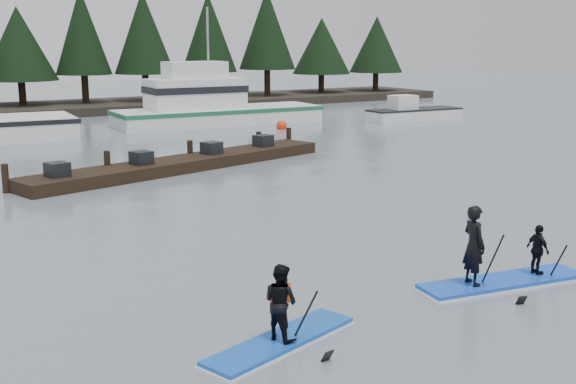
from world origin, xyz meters
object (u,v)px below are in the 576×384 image
floating_dock (183,164)px  paddleboard_solo (281,317)px  paddleboard_duo (498,262)px  fishing_boat_medium (213,115)px

floating_dock → paddleboard_solo: bearing=-122.8°
floating_dock → paddleboard_duo: paddleboard_duo is taller
floating_dock → paddleboard_duo: 16.46m
fishing_boat_medium → floating_dock: bearing=-117.7°
fishing_boat_medium → paddleboard_duo: fishing_boat_medium is taller
fishing_boat_medium → paddleboard_solo: bearing=-111.3°
fishing_boat_medium → paddleboard_duo: 30.99m
paddleboard_solo → floating_dock: bearing=54.9°
fishing_boat_medium → floating_dock: size_ratio=0.93×
fishing_boat_medium → floating_dock: (-7.91, -13.52, -0.31)m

